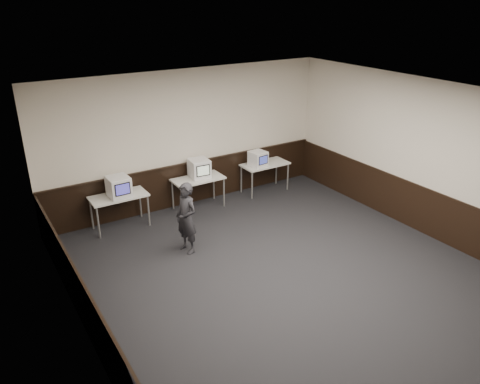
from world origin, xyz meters
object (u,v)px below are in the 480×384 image
emac_left (119,187)px  emac_center (199,168)px  desk_center (198,181)px  desk_left (119,199)px  desk_right (265,166)px  emac_right (258,159)px  person (186,218)px

emac_left → emac_center: size_ratio=0.98×
desk_center → emac_left: bearing=-178.4°
desk_left → emac_left: 0.30m
desk_center → desk_right: bearing=0.0°
emac_left → emac_center: emac_left is taller
desk_right → desk_center: bearing=180.0°
desk_left → desk_center: same height
emac_right → person: person is taller
desk_left → emac_left: emac_left is taller
emac_right → desk_center: bearing=171.6°
desk_center → desk_right: size_ratio=1.00×
emac_center → emac_right: (1.59, -0.08, -0.03)m
emac_left → desk_right: bearing=-1.1°
desk_center → emac_right: 1.67m
desk_left → emac_center: (1.96, 0.03, 0.29)m
emac_left → person: person is taller
desk_left → person: (0.78, -1.69, 0.04)m
person → desk_left: bearing=-168.5°
desk_right → person: person is taller
desk_center → person: 2.03m
desk_center → desk_right: 1.90m
desk_center → emac_center: bearing=27.7°
desk_left → emac_center: emac_center is taller
desk_center → desk_right: same height
person → desk_right: bearing=105.9°
desk_right → emac_left: (-3.79, -0.05, 0.29)m
emac_center → emac_right: emac_center is taller
desk_left → emac_right: emac_right is taller
emac_left → person: bearing=-66.8°
desk_center → emac_center: emac_center is taller
desk_right → person: (-3.02, -1.69, 0.04)m
desk_left → person: bearing=-65.2°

